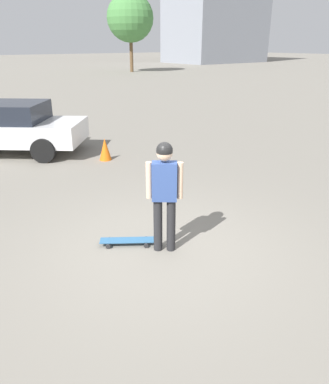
{
  "coord_description": "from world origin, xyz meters",
  "views": [
    {
      "loc": [
        3.18,
        4.13,
        3.07
      ],
      "look_at": [
        0.0,
        0.0,
        0.99
      ],
      "focal_mm": 35.0,
      "sensor_mm": 36.0,
      "label": 1
    }
  ],
  "objects": [
    {
      "name": "car_parked_near",
      "position": [
        0.15,
        -7.32,
        0.77
      ],
      "size": [
        4.51,
        4.25,
        1.48
      ],
      "rotation": [
        0.0,
        0.0,
        -0.71
      ],
      "color": "silver",
      "rests_on": "ground_plane"
    },
    {
      "name": "traffic_cone",
      "position": [
        -1.69,
        -4.92,
        0.31
      ],
      "size": [
        0.34,
        0.34,
        0.62
      ],
      "color": "orange",
      "rests_on": "ground_plane"
    },
    {
      "name": "tree_distant",
      "position": [
        -21.27,
        -33.76,
        5.63
      ],
      "size": [
        5.11,
        5.11,
        8.2
      ],
      "color": "brown",
      "rests_on": "ground_plane"
    },
    {
      "name": "skateboard",
      "position": [
        0.39,
        -0.49,
        0.07
      ],
      "size": [
        0.85,
        0.68,
        0.09
      ],
      "rotation": [
        0.0,
        0.0,
        -0.61
      ],
      "color": "#336693",
      "rests_on": "ground_plane"
    },
    {
      "name": "ground_plane",
      "position": [
        0.0,
        0.0,
        0.0
      ],
      "size": [
        220.0,
        220.0,
        0.0
      ],
      "primitive_type": "plane",
      "color": "gray"
    },
    {
      "name": "person",
      "position": [
        0.0,
        0.0,
        1.06
      ],
      "size": [
        0.45,
        0.39,
        1.75
      ],
      "rotation": [
        0.0,
        0.0,
        2.46
      ],
      "color": "#262628",
      "rests_on": "ground_plane"
    }
  ]
}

